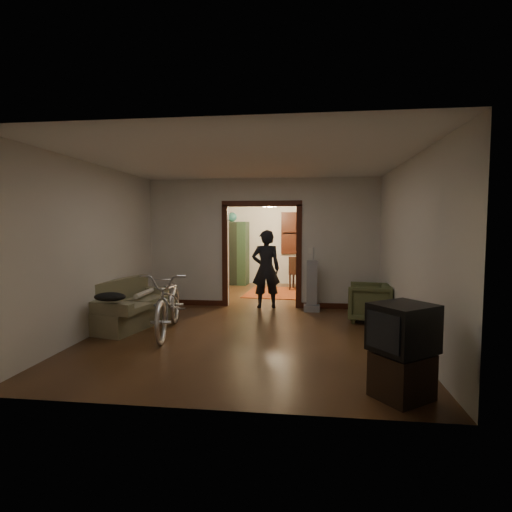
% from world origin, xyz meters
% --- Properties ---
extents(floor, '(5.00, 8.50, 0.01)m').
position_xyz_m(floor, '(0.00, 0.00, 0.00)').
color(floor, '#331D10').
rests_on(floor, ground).
extents(ceiling, '(5.00, 8.50, 0.01)m').
position_xyz_m(ceiling, '(0.00, 0.00, 2.80)').
color(ceiling, white).
rests_on(ceiling, floor).
extents(wall_back, '(5.00, 0.02, 2.80)m').
position_xyz_m(wall_back, '(0.00, 4.25, 1.40)').
color(wall_back, beige).
rests_on(wall_back, floor).
extents(wall_left, '(0.02, 8.50, 2.80)m').
position_xyz_m(wall_left, '(-2.50, 0.00, 1.40)').
color(wall_left, beige).
rests_on(wall_left, floor).
extents(wall_right, '(0.02, 8.50, 2.80)m').
position_xyz_m(wall_right, '(2.50, 0.00, 1.40)').
color(wall_right, beige).
rests_on(wall_right, floor).
extents(partition_wall, '(5.00, 0.14, 2.80)m').
position_xyz_m(partition_wall, '(0.00, 0.75, 1.40)').
color(partition_wall, beige).
rests_on(partition_wall, floor).
extents(door_casing, '(1.74, 0.20, 2.32)m').
position_xyz_m(door_casing, '(0.00, 0.75, 1.10)').
color(door_casing, '#33140B').
rests_on(door_casing, floor).
extents(far_window, '(0.98, 0.06, 1.28)m').
position_xyz_m(far_window, '(0.70, 4.21, 1.55)').
color(far_window, black).
rests_on(far_window, wall_back).
extents(chandelier, '(0.24, 0.24, 0.24)m').
position_xyz_m(chandelier, '(0.00, 2.50, 2.35)').
color(chandelier, '#FFE0A5').
rests_on(chandelier, ceiling).
extents(light_switch, '(0.08, 0.01, 0.12)m').
position_xyz_m(light_switch, '(1.05, 0.68, 1.25)').
color(light_switch, silver).
rests_on(light_switch, partition_wall).
extents(sofa, '(1.17, 1.90, 0.81)m').
position_xyz_m(sofa, '(-2.13, -1.19, 0.41)').
color(sofa, '#6B6847').
rests_on(sofa, floor).
extents(rolled_paper, '(0.09, 0.74, 0.09)m').
position_xyz_m(rolled_paper, '(-2.03, -0.89, 0.53)').
color(rolled_paper, beige).
rests_on(rolled_paper, sofa).
extents(jacket, '(0.49, 0.37, 0.14)m').
position_xyz_m(jacket, '(-2.08, -2.10, 0.68)').
color(jacket, black).
rests_on(jacket, sofa).
extents(bicycle, '(1.02, 2.08, 1.05)m').
position_xyz_m(bicycle, '(-1.29, -1.60, 0.52)').
color(bicycle, silver).
rests_on(bicycle, floor).
extents(armchair, '(0.90, 0.88, 0.71)m').
position_xyz_m(armchair, '(2.15, -0.37, 0.36)').
color(armchair, '#4B522E').
rests_on(armchair, floor).
extents(tv_stand, '(0.70, 0.69, 0.48)m').
position_xyz_m(tv_stand, '(1.95, -3.74, 0.24)').
color(tv_stand, black).
rests_on(tv_stand, floor).
extents(crt_tv, '(0.77, 0.76, 0.50)m').
position_xyz_m(crt_tv, '(1.95, -3.74, 0.74)').
color(crt_tv, black).
rests_on(crt_tv, tv_stand).
extents(vacuum, '(0.36, 0.31, 1.07)m').
position_xyz_m(vacuum, '(1.09, 0.38, 0.54)').
color(vacuum, gray).
rests_on(vacuum, floor).
extents(person, '(0.69, 0.52, 1.69)m').
position_xyz_m(person, '(0.10, 0.63, 0.85)').
color(person, black).
rests_on(person, floor).
extents(oriental_rug, '(1.59, 2.00, 0.01)m').
position_xyz_m(oriental_rug, '(0.15, 2.56, 0.01)').
color(oriental_rug, maroon).
rests_on(oriental_rug, floor).
extents(locker, '(0.99, 0.60, 1.89)m').
position_xyz_m(locker, '(-1.24, 3.92, 0.95)').
color(locker, '#1C2F1D').
rests_on(locker, floor).
extents(globe, '(0.28, 0.28, 0.28)m').
position_xyz_m(globe, '(-1.24, 3.92, 1.94)').
color(globe, '#1E5972').
rests_on(globe, locker).
extents(desk, '(1.00, 0.64, 0.69)m').
position_xyz_m(desk, '(1.04, 3.59, 0.35)').
color(desk, black).
rests_on(desk, floor).
extents(desk_chair, '(0.43, 0.43, 0.93)m').
position_xyz_m(desk_chair, '(0.71, 3.14, 0.46)').
color(desk_chair, black).
rests_on(desk_chair, floor).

